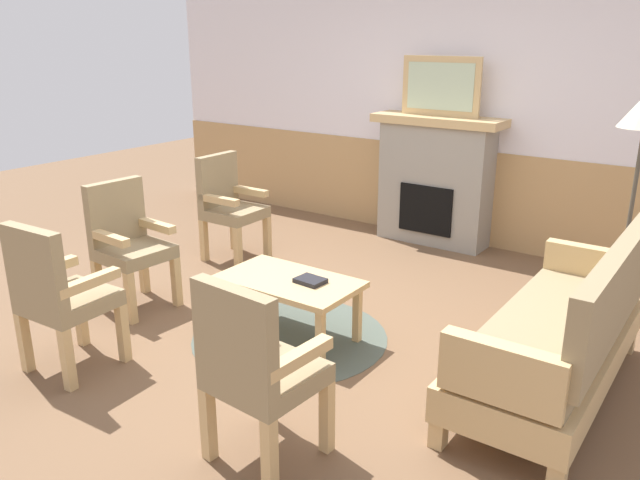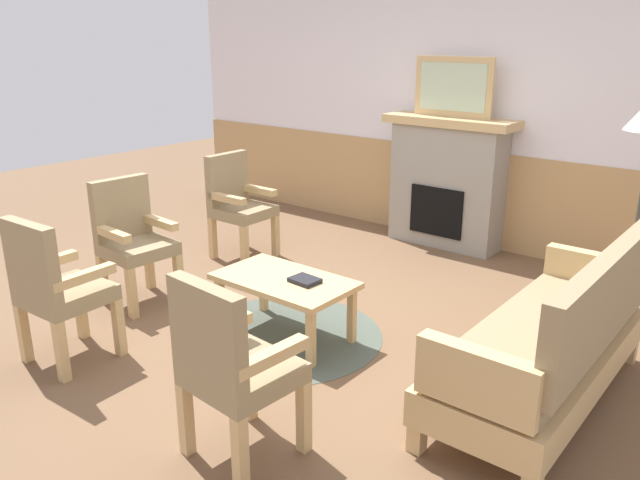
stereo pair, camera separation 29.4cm
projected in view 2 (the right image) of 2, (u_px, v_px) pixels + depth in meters
ground_plane at (290, 321)px, 4.69m from camera, size 14.00×14.00×0.00m
wall_back at (463, 111)px, 6.20m from camera, size 7.20×0.14×2.70m
fireplace at (447, 181)px, 6.22m from camera, size 1.30×0.44×1.28m
framed_picture at (453, 87)px, 5.94m from camera, size 0.80×0.04×0.56m
couch at (551, 342)px, 3.53m from camera, size 0.70×1.80×0.98m
coffee_table at (284, 285)px, 4.35m from camera, size 0.96×0.56×0.44m
round_rug at (285, 335)px, 4.47m from camera, size 1.38×1.38×0.01m
book_on_table at (305, 280)px, 4.25m from camera, size 0.20×0.16×0.03m
armchair_near_fireplace at (132, 236)px, 4.91m from camera, size 0.51×0.51×0.98m
armchair_by_window_left at (237, 201)px, 5.92m from camera, size 0.49×0.49×0.98m
armchair_front_left at (55, 285)px, 3.95m from camera, size 0.50×0.50×0.98m
armchair_front_center at (231, 363)px, 3.02m from camera, size 0.51×0.51×0.98m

